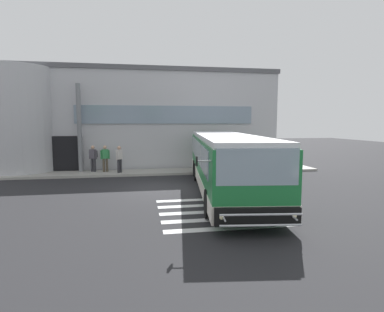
{
  "coord_description": "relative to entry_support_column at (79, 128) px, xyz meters",
  "views": [
    {
      "loc": [
        -0.83,
        -14.81,
        3.26
      ],
      "look_at": [
        1.89,
        1.01,
        1.5
      ],
      "focal_mm": 28.46,
      "sensor_mm": 36.0,
      "label": 1
    }
  ],
  "objects": [
    {
      "name": "terminal_building",
      "position": [
        3.91,
        6.16,
        0.59
      ],
      "size": [
        19.78,
        13.8,
        7.04
      ],
      "color": "#B7B7BC",
      "rests_on": "ground"
    },
    {
      "name": "boarding_curb",
      "position": [
        4.58,
        -0.6,
        -2.85
      ],
      "size": [
        21.98,
        2.0,
        0.15
      ],
      "primitive_type": "cube",
      "color": "#9E9B93",
      "rests_on": "ground"
    },
    {
      "name": "bus_main_foreground",
      "position": [
        7.72,
        -6.41,
        -1.59
      ],
      "size": [
        4.44,
        12.49,
        2.7
      ],
      "color": "#1E7238",
      "rests_on": "ground"
    },
    {
      "name": "passenger_at_curb_edge",
      "position": [
        2.47,
        -0.91,
        -1.85
      ],
      "size": [
        0.4,
        0.5,
        1.68
      ],
      "color": "#2D2D33",
      "rests_on": "boarding_curb"
    },
    {
      "name": "bay_paint_stripes",
      "position": [
        6.58,
        -9.6,
        -2.92
      ],
      "size": [
        4.4,
        3.96,
        0.01
      ],
      "color": "silver",
      "rests_on": "ground"
    },
    {
      "name": "passenger_by_doorway",
      "position": [
        1.56,
        -0.4,
        -1.85
      ],
      "size": [
        0.56,
        0.34,
        1.68
      ],
      "color": "#4C4233",
      "rests_on": "boarding_curb"
    },
    {
      "name": "entry_support_column",
      "position": [
        0.0,
        0.0,
        0.0
      ],
      "size": [
        0.28,
        0.28,
        5.55
      ],
      "primitive_type": "cylinder",
      "color": "slate",
      "rests_on": "boarding_curb"
    },
    {
      "name": "passenger_near_column",
      "position": [
        0.82,
        -0.21,
        -1.81
      ],
      "size": [
        0.53,
        0.49,
        1.68
      ],
      "color": "#2D2D33",
      "rests_on": "boarding_curb"
    },
    {
      "name": "ground_plane",
      "position": [
        4.58,
        -5.4,
        -2.94
      ],
      "size": [
        80.0,
        90.0,
        0.02
      ],
      "primitive_type": "cube",
      "color": "#232326",
      "rests_on": "ground"
    }
  ]
}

